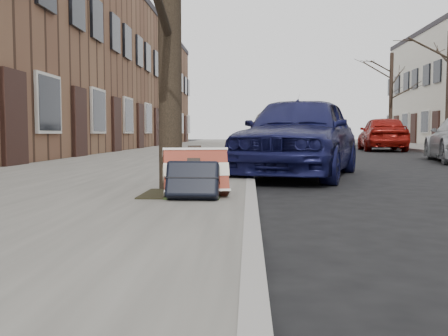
{
  "coord_description": "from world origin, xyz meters",
  "views": [
    {
      "loc": [
        -1.27,
        -4.16,
        0.79
      ],
      "look_at": [
        -1.52,
        0.8,
        0.44
      ],
      "focal_mm": 40.0,
      "sensor_mm": 36.0,
      "label": 1
    }
  ],
  "objects_px": {
    "suitcase_red": "(196,173)",
    "suitcase_navy": "(193,180)",
    "car_near_front": "(300,135)",
    "car_near_mid": "(284,134)"
  },
  "relations": [
    {
      "from": "suitcase_navy",
      "to": "car_near_front",
      "type": "relative_size",
      "value": 0.12
    },
    {
      "from": "car_near_front",
      "to": "car_near_mid",
      "type": "bearing_deg",
      "value": 104.72
    },
    {
      "from": "suitcase_red",
      "to": "suitcase_navy",
      "type": "relative_size",
      "value": 1.26
    },
    {
      "from": "suitcase_red",
      "to": "car_near_front",
      "type": "relative_size",
      "value": 0.15
    },
    {
      "from": "suitcase_red",
      "to": "car_near_mid",
      "type": "relative_size",
      "value": 0.14
    },
    {
      "from": "suitcase_red",
      "to": "suitcase_navy",
      "type": "xyz_separation_m",
      "value": [
        -0.01,
        -0.22,
        -0.05
      ]
    },
    {
      "from": "car_near_mid",
      "to": "suitcase_navy",
      "type": "bearing_deg",
      "value": -107.41
    },
    {
      "from": "car_near_front",
      "to": "car_near_mid",
      "type": "relative_size",
      "value": 0.96
    },
    {
      "from": "suitcase_navy",
      "to": "car_near_mid",
      "type": "distance_m",
      "value": 12.98
    },
    {
      "from": "suitcase_navy",
      "to": "car_near_front",
      "type": "bearing_deg",
      "value": 72.38
    }
  ]
}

